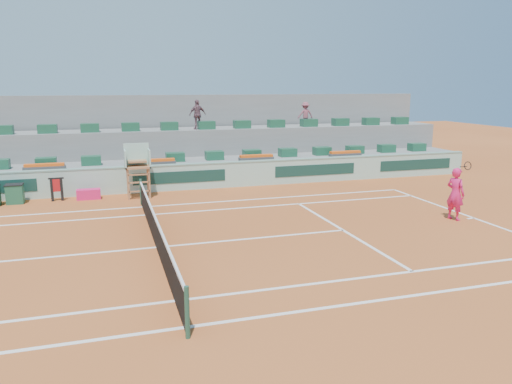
{
  "coord_description": "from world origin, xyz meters",
  "views": [
    {
      "loc": [
        -1.36,
        -15.04,
        4.94
      ],
      "look_at": [
        4.0,
        2.5,
        1.0
      ],
      "focal_mm": 35.0,
      "sensor_mm": 36.0,
      "label": 1
    }
  ],
  "objects_px": {
    "player_bag": "(89,194)",
    "tennis_player": "(455,194)",
    "drink_cooler_a": "(15,194)",
    "umpire_chair": "(137,163)"
  },
  "relations": [
    {
      "from": "umpire_chair",
      "to": "tennis_player",
      "type": "bearing_deg",
      "value": -33.92
    },
    {
      "from": "player_bag",
      "to": "tennis_player",
      "type": "xyz_separation_m",
      "value": [
        13.17,
        -7.59,
        0.77
      ]
    },
    {
      "from": "player_bag",
      "to": "umpire_chair",
      "type": "distance_m",
      "value": 2.53
    },
    {
      "from": "umpire_chair",
      "to": "player_bag",
      "type": "bearing_deg",
      "value": 175.14
    },
    {
      "from": "drink_cooler_a",
      "to": "tennis_player",
      "type": "distance_m",
      "value": 17.87
    },
    {
      "from": "drink_cooler_a",
      "to": "tennis_player",
      "type": "relative_size",
      "value": 0.37
    },
    {
      "from": "umpire_chair",
      "to": "tennis_player",
      "type": "relative_size",
      "value": 1.05
    },
    {
      "from": "drink_cooler_a",
      "to": "umpire_chair",
      "type": "bearing_deg",
      "value": -2.66
    },
    {
      "from": "umpire_chair",
      "to": "drink_cooler_a",
      "type": "distance_m",
      "value": 5.25
    },
    {
      "from": "tennis_player",
      "to": "umpire_chair",
      "type": "bearing_deg",
      "value": 146.08
    }
  ]
}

